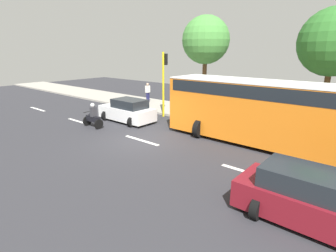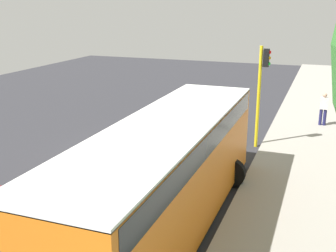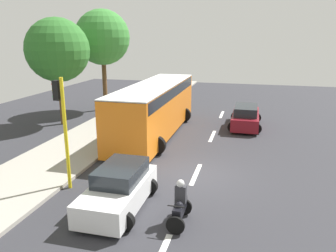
% 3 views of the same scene
% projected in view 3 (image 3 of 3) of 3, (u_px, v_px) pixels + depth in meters
% --- Properties ---
extents(ground_plane, '(40.00, 60.00, 0.10)m').
position_uv_depth(ground_plane, '(196.00, 175.00, 14.79)').
color(ground_plane, '#2D2D33').
extents(sidewalk, '(4.00, 60.00, 0.15)m').
position_uv_depth(sidewalk, '(57.00, 159.00, 16.44)').
color(sidewalk, '#9E998E').
rests_on(sidewalk, ground).
extents(lane_stripe_far_north, '(0.20, 2.40, 0.01)m').
position_uv_depth(lane_stripe_far_north, '(222.00, 114.00, 25.98)').
color(lane_stripe_far_north, white).
rests_on(lane_stripe_far_north, ground).
extents(lane_stripe_north, '(0.20, 2.40, 0.01)m').
position_uv_depth(lane_stripe_north, '(212.00, 136.00, 20.38)').
color(lane_stripe_north, white).
rests_on(lane_stripe_north, ground).
extents(lane_stripe_mid, '(0.20, 2.40, 0.01)m').
position_uv_depth(lane_stripe_mid, '(196.00, 174.00, 14.77)').
color(lane_stripe_mid, white).
rests_on(lane_stripe_mid, ground).
extents(car_white, '(2.13, 3.94, 1.52)m').
position_uv_depth(car_white, '(119.00, 189.00, 11.80)').
color(car_white, white).
rests_on(car_white, ground).
extents(car_maroon, '(2.14, 4.52, 1.52)m').
position_uv_depth(car_maroon, '(246.00, 117.00, 22.28)').
color(car_maroon, maroon).
rests_on(car_maroon, ground).
extents(city_bus, '(3.20, 11.00, 3.16)m').
position_uv_depth(city_bus, '(155.00, 106.00, 20.32)').
color(city_bus, orange).
rests_on(city_bus, ground).
extents(motorcycle, '(0.60, 1.30, 1.53)m').
position_uv_depth(motorcycle, '(180.00, 206.00, 10.76)').
color(motorcycle, black).
rests_on(motorcycle, ground).
extents(traffic_light_corner, '(0.49, 0.24, 4.50)m').
position_uv_depth(traffic_light_corner, '(62.00, 118.00, 12.73)').
color(traffic_light_corner, yellow).
rests_on(traffic_light_corner, ground).
extents(street_tree_center, '(4.24, 4.24, 7.20)m').
position_uv_depth(street_tree_center, '(57.00, 50.00, 21.93)').
color(street_tree_center, brown).
rests_on(street_tree_center, ground).
extents(street_tree_south, '(4.35, 4.35, 8.05)m').
position_uv_depth(street_tree_south, '(102.00, 38.00, 26.20)').
color(street_tree_south, brown).
rests_on(street_tree_south, ground).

